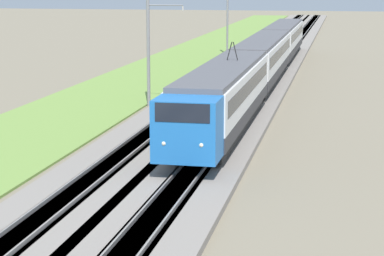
% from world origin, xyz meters
% --- Properties ---
extents(ballast_main, '(240.00, 4.40, 0.30)m').
position_xyz_m(ballast_main, '(50.00, 0.00, 0.15)').
color(ballast_main, gray).
rests_on(ballast_main, ground).
extents(ballast_adjacent, '(240.00, 4.40, 0.30)m').
position_xyz_m(ballast_adjacent, '(50.00, -3.88, 0.15)').
color(ballast_adjacent, gray).
rests_on(ballast_adjacent, ground).
extents(track_main, '(240.00, 1.57, 0.45)m').
position_xyz_m(track_main, '(50.00, 0.00, 0.16)').
color(track_main, '#4C4238').
rests_on(track_main, ground).
extents(track_adjacent, '(240.00, 1.57, 0.45)m').
position_xyz_m(track_adjacent, '(50.00, -3.88, 0.16)').
color(track_adjacent, '#4C4238').
rests_on(track_adjacent, ground).
extents(grass_verge, '(240.00, 8.13, 0.12)m').
position_xyz_m(grass_verge, '(50.00, 6.97, 0.06)').
color(grass_verge, olive).
rests_on(grass_verge, ground).
extents(passenger_train, '(61.79, 2.90, 4.99)m').
position_xyz_m(passenger_train, '(51.89, -3.88, 2.33)').
color(passenger_train, blue).
rests_on(passenger_train, ground).
extents(catenary_mast_mid, '(0.22, 2.56, 7.76)m').
position_xyz_m(catenary_mast_mid, '(40.43, 2.66, 4.02)').
color(catenary_mast_mid, slate).
rests_on(catenary_mast_mid, ground).
extents(catenary_mast_far, '(0.22, 2.56, 7.93)m').
position_xyz_m(catenary_mast_far, '(75.38, 2.66, 4.10)').
color(catenary_mast_far, slate).
rests_on(catenary_mast_far, ground).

